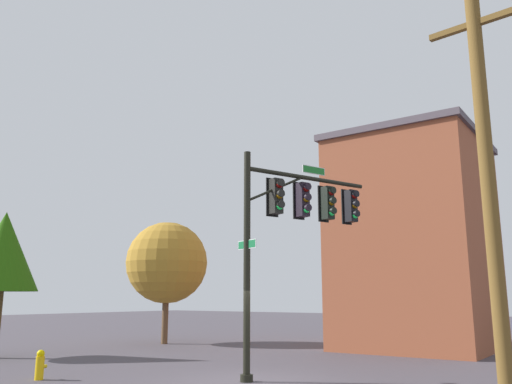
{
  "coord_description": "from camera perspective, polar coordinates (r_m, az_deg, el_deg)",
  "views": [
    {
      "loc": [
        -12.41,
        -8.99,
        2.31
      ],
      "look_at": [
        0.15,
        -0.22,
        5.4
      ],
      "focal_mm": 36.7,
      "sensor_mm": 36.0,
      "label": 1
    }
  ],
  "objects": [
    {
      "name": "tree_near",
      "position": [
        23.51,
        -25.85,
        -5.88
      ],
      "size": [
        2.87,
        2.87,
        5.74
      ],
      "color": "brown",
      "rests_on": "ground_plane"
    },
    {
      "name": "utility_pole",
      "position": [
        10.61,
        24.04,
        0.15
      ],
      "size": [
        0.34,
        1.8,
        8.23
      ],
      "color": "brown",
      "rests_on": "ground_plane"
    },
    {
      "name": "fire_hydrant",
      "position": [
        16.95,
        -22.49,
        -17.02
      ],
      "size": [
        0.33,
        0.24,
        0.83
      ],
      "color": "#E6B20E",
      "rests_on": "ground_plane"
    },
    {
      "name": "brick_building",
      "position": [
        26.02,
        17.03,
        -5.19
      ],
      "size": [
        7.59,
        6.58,
        9.8
      ],
      "color": "brown",
      "rests_on": "ground_plane"
    },
    {
      "name": "tree_mid",
      "position": [
        27.96,
        -9.69,
        -7.59
      ],
      "size": [
        4.22,
        4.22,
        6.22
      ],
      "color": "brown",
      "rests_on": "ground_plane"
    },
    {
      "name": "ground_plane",
      "position": [
        15.49,
        -1.04,
        -19.99
      ],
      "size": [
        120.0,
        120.0,
        0.0
      ],
      "primitive_type": "plane",
      "color": "#464048"
    },
    {
      "name": "signal_pole_assembly",
      "position": [
        16.65,
        4.74,
        -2.47
      ],
      "size": [
        4.65,
        2.32,
        6.64
      ],
      "color": "black",
      "rests_on": "ground_plane"
    }
  ]
}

